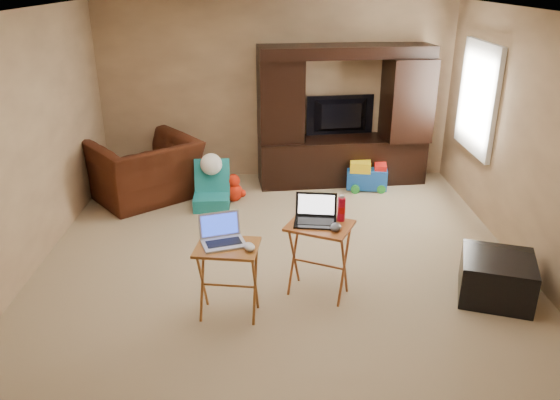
{
  "coord_description": "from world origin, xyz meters",
  "views": [
    {
      "loc": [
        -0.11,
        -5.03,
        2.82
      ],
      "look_at": [
        0.0,
        -0.2,
        0.8
      ],
      "focal_mm": 35.0,
      "sensor_mm": 36.0,
      "label": 1
    }
  ],
  "objects_px": {
    "recliner": "(145,170)",
    "water_bottle": "(341,209)",
    "entertainment_center": "(343,116)",
    "push_toy": "(367,175)",
    "laptop_left": "(223,232)",
    "ottoman": "(496,278)",
    "child_rocker": "(211,185)",
    "mouse_left": "(249,247)",
    "laptop_right": "(315,211)",
    "tray_table_left": "(229,281)",
    "television": "(342,116)",
    "tray_table_right": "(319,260)",
    "mouse_right": "(336,227)",
    "plush_toy": "(233,188)"
  },
  "relations": [
    {
      "from": "child_rocker",
      "to": "laptop_right",
      "type": "relative_size",
      "value": 1.61
    },
    {
      "from": "entertainment_center",
      "to": "plush_toy",
      "type": "distance_m",
      "value": 1.85
    },
    {
      "from": "laptop_left",
      "to": "recliner",
      "type": "bearing_deg",
      "value": 97.29
    },
    {
      "from": "child_rocker",
      "to": "mouse_right",
      "type": "height_order",
      "value": "mouse_right"
    },
    {
      "from": "push_toy",
      "to": "water_bottle",
      "type": "height_order",
      "value": "water_bottle"
    },
    {
      "from": "mouse_left",
      "to": "plush_toy",
      "type": "bearing_deg",
      "value": 96.45
    },
    {
      "from": "plush_toy",
      "to": "mouse_left",
      "type": "height_order",
      "value": "mouse_left"
    },
    {
      "from": "mouse_left",
      "to": "mouse_right",
      "type": "bearing_deg",
      "value": 20.68
    },
    {
      "from": "ottoman",
      "to": "mouse_left",
      "type": "relative_size",
      "value": 4.58
    },
    {
      "from": "recliner",
      "to": "ottoman",
      "type": "relative_size",
      "value": 1.97
    },
    {
      "from": "laptop_left",
      "to": "mouse_right",
      "type": "height_order",
      "value": "laptop_left"
    },
    {
      "from": "plush_toy",
      "to": "mouse_left",
      "type": "relative_size",
      "value": 2.74
    },
    {
      "from": "water_bottle",
      "to": "tray_table_left",
      "type": "bearing_deg",
      "value": -157.76
    },
    {
      "from": "television",
      "to": "water_bottle",
      "type": "xyz_separation_m",
      "value": [
        -0.39,
        -3.09,
        -0.09
      ]
    },
    {
      "from": "entertainment_center",
      "to": "recliner",
      "type": "bearing_deg",
      "value": -172.72
    },
    {
      "from": "television",
      "to": "ottoman",
      "type": "relative_size",
      "value": 1.54
    },
    {
      "from": "entertainment_center",
      "to": "mouse_right",
      "type": "relative_size",
      "value": 16.11
    },
    {
      "from": "ottoman",
      "to": "child_rocker",
      "type": "bearing_deg",
      "value": 142.51
    },
    {
      "from": "recliner",
      "to": "plush_toy",
      "type": "bearing_deg",
      "value": 136.79
    },
    {
      "from": "entertainment_center",
      "to": "laptop_left",
      "type": "bearing_deg",
      "value": -119.35
    },
    {
      "from": "entertainment_center",
      "to": "child_rocker",
      "type": "xyz_separation_m",
      "value": [
        -1.79,
        -0.93,
        -0.66
      ]
    },
    {
      "from": "entertainment_center",
      "to": "recliner",
      "type": "distance_m",
      "value": 2.81
    },
    {
      "from": "plush_toy",
      "to": "ottoman",
      "type": "xyz_separation_m",
      "value": [
        2.57,
        -2.39,
        0.01
      ]
    },
    {
      "from": "mouse_left",
      "to": "water_bottle",
      "type": "xyz_separation_m",
      "value": [
        0.82,
        0.48,
        0.12
      ]
    },
    {
      "from": "laptop_left",
      "to": "mouse_right",
      "type": "bearing_deg",
      "value": -6.81
    },
    {
      "from": "laptop_right",
      "to": "mouse_left",
      "type": "xyz_separation_m",
      "value": [
        -0.58,
        -0.42,
        -0.13
      ]
    },
    {
      "from": "push_toy",
      "to": "ottoman",
      "type": "bearing_deg",
      "value": -67.02
    },
    {
      "from": "plush_toy",
      "to": "tray_table_left",
      "type": "distance_m",
      "value": 2.63
    },
    {
      "from": "push_toy",
      "to": "laptop_left",
      "type": "bearing_deg",
      "value": -112.29
    },
    {
      "from": "push_toy",
      "to": "mouse_right",
      "type": "relative_size",
      "value": 3.84
    },
    {
      "from": "plush_toy",
      "to": "water_bottle",
      "type": "height_order",
      "value": "water_bottle"
    },
    {
      "from": "television",
      "to": "mouse_right",
      "type": "distance_m",
      "value": 3.33
    },
    {
      "from": "plush_toy",
      "to": "push_toy",
      "type": "xyz_separation_m",
      "value": [
        1.84,
        0.39,
        0.02
      ]
    },
    {
      "from": "mouse_left",
      "to": "water_bottle",
      "type": "height_order",
      "value": "water_bottle"
    },
    {
      "from": "laptop_right",
      "to": "mouse_right",
      "type": "relative_size",
      "value": 2.58
    },
    {
      "from": "ottoman",
      "to": "mouse_right",
      "type": "relative_size",
      "value": 4.34
    },
    {
      "from": "recliner",
      "to": "water_bottle",
      "type": "xyz_separation_m",
      "value": [
        2.29,
        -2.3,
        0.42
      ]
    },
    {
      "from": "mouse_right",
      "to": "mouse_left",
      "type": "bearing_deg",
      "value": -159.32
    },
    {
      "from": "ottoman",
      "to": "laptop_right",
      "type": "relative_size",
      "value": 1.69
    },
    {
      "from": "child_rocker",
      "to": "mouse_left",
      "type": "relative_size",
      "value": 4.37
    },
    {
      "from": "plush_toy",
      "to": "water_bottle",
      "type": "bearing_deg",
      "value": -62.97
    },
    {
      "from": "television",
      "to": "push_toy",
      "type": "relative_size",
      "value": 1.74
    },
    {
      "from": "ottoman",
      "to": "plush_toy",
      "type": "bearing_deg",
      "value": 137.15
    },
    {
      "from": "recliner",
      "to": "laptop_right",
      "type": "height_order",
      "value": "laptop_right"
    },
    {
      "from": "ottoman",
      "to": "laptop_left",
      "type": "bearing_deg",
      "value": -175.28
    },
    {
      "from": "laptop_left",
      "to": "laptop_right",
      "type": "distance_m",
      "value": 0.87
    },
    {
      "from": "tray_table_left",
      "to": "mouse_right",
      "type": "xyz_separation_m",
      "value": [
        0.94,
        0.21,
        0.41
      ]
    },
    {
      "from": "plush_toy",
      "to": "water_bottle",
      "type": "relative_size",
      "value": 1.72
    },
    {
      "from": "mouse_right",
      "to": "tray_table_left",
      "type": "bearing_deg",
      "value": -167.2
    },
    {
      "from": "mouse_left",
      "to": "tray_table_right",
      "type": "bearing_deg",
      "value": 32.98
    }
  ]
}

